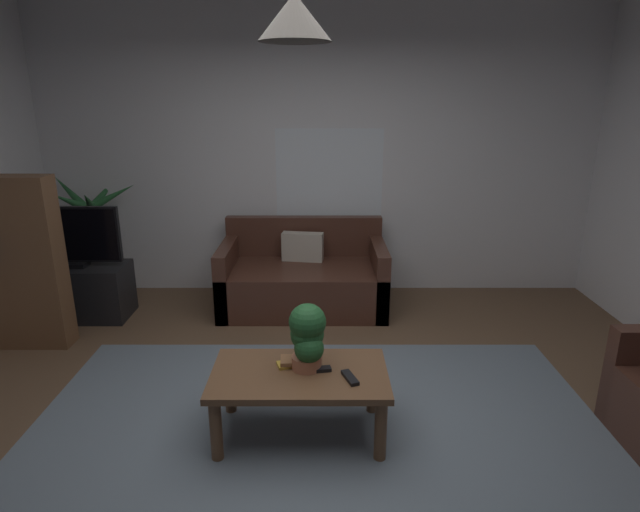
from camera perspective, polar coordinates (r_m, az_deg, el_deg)
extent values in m
cube|color=brown|center=(3.33, -0.03, -19.31)|extent=(5.52, 5.04, 0.02)
cube|color=slate|center=(3.16, -0.05, -21.27)|extent=(3.59, 2.77, 0.01)
cube|color=silver|center=(5.25, 0.12, 11.43)|extent=(5.64, 0.06, 2.88)
cube|color=white|center=(5.25, 1.30, 8.61)|extent=(1.07, 0.01, 0.97)
cube|color=#47281E|center=(4.99, -1.61, -3.46)|extent=(1.56, 0.87, 0.42)
cube|color=#47281E|center=(5.22, -1.51, 2.22)|extent=(1.56, 0.12, 0.40)
cube|color=#47281E|center=(5.02, -9.85, -2.22)|extent=(0.12, 0.87, 0.64)
cube|color=#47281E|center=(4.98, 6.70, -2.27)|extent=(0.12, 0.87, 0.64)
cube|color=#B7AD9E|center=(5.06, -1.67, 1.03)|extent=(0.41, 0.18, 0.28)
cube|color=brown|center=(3.12, -2.05, -12.99)|extent=(1.04, 0.59, 0.04)
cylinder|color=brown|center=(3.10, -11.18, -18.28)|extent=(0.07, 0.07, 0.38)
cylinder|color=brown|center=(3.06, 6.94, -18.53)|extent=(0.07, 0.07, 0.38)
cylinder|color=brown|center=(3.48, -9.68, -13.86)|extent=(0.07, 0.07, 0.38)
cylinder|color=brown|center=(3.45, 6.06, -14.02)|extent=(0.07, 0.07, 0.38)
cube|color=gold|center=(3.18, -3.13, -11.81)|extent=(0.17, 0.13, 0.02)
cube|color=#99663F|center=(3.18, -2.91, -11.43)|extent=(0.14, 0.13, 0.02)
cube|color=black|center=(3.11, -0.11, -12.43)|extent=(0.17, 0.08, 0.02)
cube|color=black|center=(3.04, 3.57, -13.27)|extent=(0.10, 0.17, 0.02)
cylinder|color=#B77051|center=(3.14, -1.24, -11.59)|extent=(0.18, 0.18, 0.08)
sphere|color=#235B2D|center=(3.07, -0.97, -10.14)|extent=(0.18, 0.18, 0.18)
sphere|color=#235B2D|center=(3.08, -1.18, -8.61)|extent=(0.20, 0.20, 0.20)
sphere|color=#235B2D|center=(3.04, -1.15, -7.30)|extent=(0.22, 0.22, 0.22)
cube|color=black|center=(5.26, -24.80, -3.53)|extent=(0.90, 0.44, 0.50)
cube|color=black|center=(5.09, -25.67, 2.21)|extent=(0.89, 0.05, 0.50)
cube|color=black|center=(5.07, -25.79, 2.13)|extent=(0.85, 0.00, 0.46)
cube|color=black|center=(5.16, -25.27, -0.80)|extent=(0.24, 0.16, 0.04)
cylinder|color=beige|center=(5.74, -22.98, -2.70)|extent=(0.32, 0.32, 0.30)
cylinder|color=brown|center=(5.61, -23.53, 1.76)|extent=(0.05, 0.05, 0.63)
cone|color=#235B2D|center=(5.47, -21.77, 6.13)|extent=(0.50, 0.19, 0.32)
cone|color=#235B2D|center=(5.69, -22.42, 6.54)|extent=(0.22, 0.51, 0.36)
cone|color=#235B2D|center=(5.69, -25.60, 6.36)|extent=(0.48, 0.33, 0.39)
cone|color=#235B2D|center=(5.50, -25.61, 5.45)|extent=(0.33, 0.29, 0.29)
cone|color=#235B2D|center=(5.31, -23.91, 5.49)|extent=(0.25, 0.46, 0.34)
cube|color=brown|center=(4.74, -30.19, -0.72)|extent=(0.70, 0.22, 1.40)
cone|color=#4C4742|center=(2.72, -2.52, 24.84)|extent=(0.36, 0.36, 0.22)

